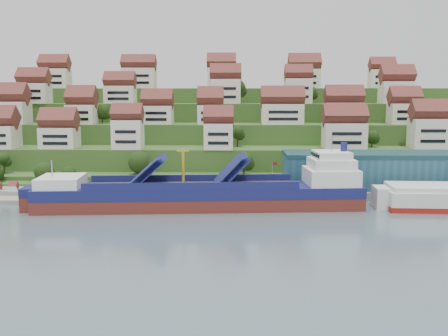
{
  "coord_description": "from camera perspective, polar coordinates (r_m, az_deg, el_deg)",
  "views": [
    {
      "loc": [
        8.1,
        -123.9,
        28.09
      ],
      "look_at": [
        4.76,
        14.0,
        8.0
      ],
      "focal_mm": 40.0,
      "sensor_mm": 36.0,
      "label": 1
    }
  ],
  "objects": [
    {
      "name": "quay",
      "position": [
        141.99,
        6.17,
        -2.72
      ],
      "size": [
        180.0,
        14.0,
        2.2
      ],
      "primitive_type": "cube",
      "color": "gray",
      "rests_on": "ground"
    },
    {
      "name": "flagpole",
      "position": [
        135.93,
        5.59,
        -0.73
      ],
      "size": [
        1.28,
        0.16,
        8.0
      ],
      "color": "gray",
      "rests_on": "quay"
    },
    {
      "name": "hillside_village",
      "position": [
        185.09,
        -1.06,
        7.23
      ],
      "size": [
        156.84,
        63.16,
        28.42
      ],
      "color": "white",
      "rests_on": "ground"
    },
    {
      "name": "warehouse",
      "position": [
        149.05,
        18.5,
        -0.2
      ],
      "size": [
        60.0,
        15.0,
        10.0
      ],
      "primitive_type": "cube",
      "color": "#27576A",
      "rests_on": "quay"
    },
    {
      "name": "hillside_trees",
      "position": [
        168.57,
        -7.41,
        3.94
      ],
      "size": [
        132.35,
        62.49,
        31.2
      ],
      "color": "#203812",
      "rests_on": "ground"
    },
    {
      "name": "pebble_beach",
      "position": [
        153.61,
        -24.16,
        -2.8
      ],
      "size": [
        45.0,
        20.0,
        1.0
      ],
      "primitive_type": "cube",
      "color": "gray",
      "rests_on": "ground"
    },
    {
      "name": "cargo_ship",
      "position": [
        125.52,
        -1.73,
        -3.06
      ],
      "size": [
        81.6,
        18.74,
        17.97
      ],
      "rotation": [
        0.0,
        0.0,
        0.08
      ],
      "color": "maroon",
      "rests_on": "ground"
    },
    {
      "name": "hillside",
      "position": [
        228.26,
        -0.65,
        3.91
      ],
      "size": [
        260.0,
        128.0,
        31.0
      ],
      "color": "#2D4C1E",
      "rests_on": "ground"
    },
    {
      "name": "ground",
      "position": [
        127.3,
        -2.3,
        -4.47
      ],
      "size": [
        300.0,
        300.0,
        0.0
      ],
      "primitive_type": "plane",
      "color": "slate",
      "rests_on": "ground"
    }
  ]
}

